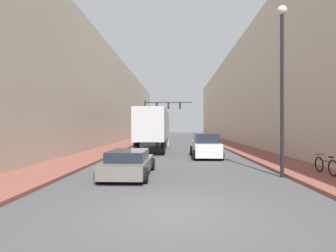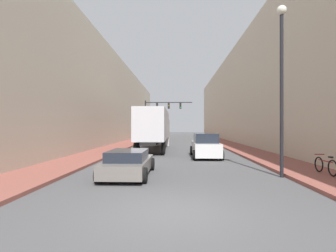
{
  "view_description": "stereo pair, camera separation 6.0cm",
  "coord_description": "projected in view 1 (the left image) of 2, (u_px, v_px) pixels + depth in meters",
  "views": [
    {
      "loc": [
        0.03,
        -7.01,
        2.3
      ],
      "look_at": [
        -0.65,
        13.77,
        2.34
      ],
      "focal_mm": 28.0,
      "sensor_mm": 36.0,
      "label": 1
    },
    {
      "loc": [
        0.09,
        -7.01,
        2.3
      ],
      "look_at": [
        -0.65,
        13.77,
        2.34
      ],
      "focal_mm": 28.0,
      "sensor_mm": 36.0,
      "label": 2
    }
  ],
  "objects": [
    {
      "name": "ground_plane",
      "position": [
        176.0,
        212.0,
        7.0
      ],
      "size": [
        200.0,
        200.0,
        0.0
      ],
      "primitive_type": "plane",
      "color": "#4C4C4F"
    },
    {
      "name": "sidewalk_right",
      "position": [
        222.0,
        142.0,
        36.78
      ],
      "size": [
        2.96,
        80.0,
        0.15
      ],
      "color": "brown",
      "rests_on": "ground"
    },
    {
      "name": "sidewalk_left",
      "position": [
        131.0,
        142.0,
        37.2
      ],
      "size": [
        2.96,
        80.0,
        0.15
      ],
      "color": "brown",
      "rests_on": "ground"
    },
    {
      "name": "building_right",
      "position": [
        254.0,
        95.0,
        36.65
      ],
      "size": [
        6.0,
        80.0,
        13.33
      ],
      "color": "beige",
      "rests_on": "ground"
    },
    {
      "name": "building_left",
      "position": [
        100.0,
        101.0,
        37.35
      ],
      "size": [
        6.0,
        80.0,
        11.97
      ],
      "color": "#BCB29E",
      "rests_on": "ground"
    },
    {
      "name": "semi_truck",
      "position": [
        155.0,
        127.0,
        27.06
      ],
      "size": [
        2.51,
        14.38,
        3.85
      ],
      "color": "silver",
      "rests_on": "ground"
    },
    {
      "name": "sedan_car",
      "position": [
        129.0,
        163.0,
        12.18
      ],
      "size": [
        2.11,
        4.51,
        1.21
      ],
      "color": "slate",
      "rests_on": "ground"
    },
    {
      "name": "suv_car",
      "position": [
        205.0,
        146.0,
        19.5
      ],
      "size": [
        2.08,
        4.8,
        1.8
      ],
      "color": "silver",
      "rests_on": "ground"
    },
    {
      "name": "traffic_signal_gantry",
      "position": [
        158.0,
        112.0,
        40.25
      ],
      "size": [
        7.29,
        0.35,
        6.29
      ],
      "color": "black",
      "rests_on": "ground"
    },
    {
      "name": "street_lamp",
      "position": [
        282.0,
        69.0,
        11.86
      ],
      "size": [
        0.44,
        0.44,
        7.79
      ],
      "color": "black",
      "rests_on": "ground"
    },
    {
      "name": "parked_bicycle",
      "position": [
        326.0,
        166.0,
        11.81
      ],
      "size": [
        0.44,
        1.83,
        0.86
      ],
      "color": "black",
      "rests_on": "sidewalk_right"
    }
  ]
}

